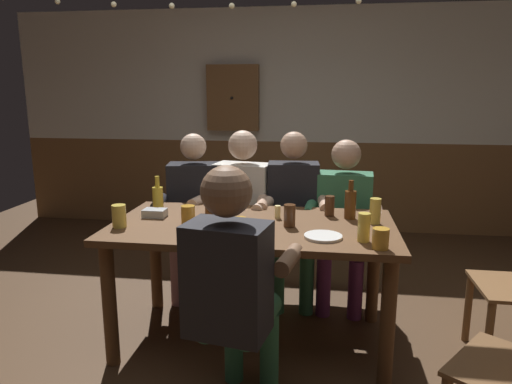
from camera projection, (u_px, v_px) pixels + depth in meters
ground_plane at (248, 356)px, 2.79m from camera, size 7.37×7.37×0.00m
back_wall_upper at (288, 76)px, 5.09m from camera, size 6.14×0.12×1.41m
back_wall_wainscot at (287, 184)px, 5.35m from camera, size 6.14×0.12×0.98m
dining_table at (253, 241)px, 2.83m from camera, size 1.68×0.90×0.76m
person_0 at (194, 207)px, 3.57m from camera, size 0.57×0.59×1.22m
person_1 at (240, 206)px, 3.52m from camera, size 0.59×0.59×1.25m
person_2 at (293, 210)px, 3.45m from camera, size 0.53×0.53×1.25m
person_3 at (343, 214)px, 3.40m from camera, size 0.55×0.54×1.19m
person_4 at (233, 281)px, 2.16m from camera, size 0.54×0.59×1.23m
table_candle at (278, 212)px, 2.92m from camera, size 0.04×0.04×0.08m
condiment_caddy at (155, 213)px, 2.95m from camera, size 0.14×0.10×0.05m
plate_0 at (246, 226)px, 2.73m from camera, size 0.27×0.27×0.01m
plate_1 at (323, 236)px, 2.54m from camera, size 0.21×0.21×0.01m
bottle_0 at (158, 197)px, 3.11m from camera, size 0.07×0.07×0.23m
bottle_1 at (350, 204)px, 2.90m from camera, size 0.07×0.07×0.24m
pint_glass_0 at (240, 227)px, 2.53m from camera, size 0.06×0.06×0.11m
pint_glass_1 at (188, 215)px, 2.80m from camera, size 0.08×0.08×0.11m
pint_glass_2 at (381, 239)px, 2.35m from camera, size 0.08×0.08×0.11m
pint_glass_3 at (210, 209)px, 2.92m from camera, size 0.06×0.06×0.12m
pint_glass_4 at (364, 227)px, 2.46m from camera, size 0.06×0.06×0.15m
pint_glass_5 at (119, 216)px, 2.72m from camera, size 0.08×0.08×0.13m
pint_glass_6 at (290, 216)px, 2.73m from camera, size 0.07×0.07×0.13m
pint_glass_7 at (330, 206)px, 2.97m from camera, size 0.06×0.06×0.13m
pint_glass_8 at (375, 211)px, 2.79m from camera, size 0.07×0.07×0.15m
wall_dart_cabinet at (233, 98)px, 5.10m from camera, size 0.56×0.15×0.70m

